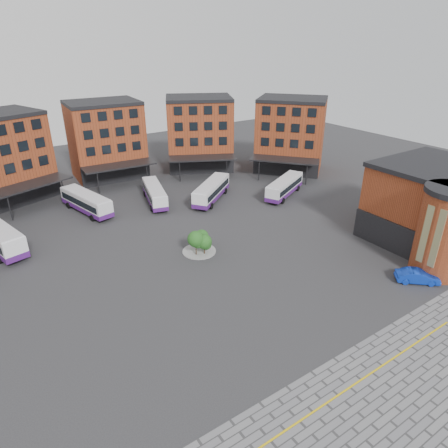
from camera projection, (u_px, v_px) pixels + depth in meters
ground at (241, 303)px, 42.29m from camera, size 160.00×160.00×0.00m
yellow_line at (361, 380)px, 32.81m from camera, size 26.00×0.15×0.02m
main_building at (80, 159)px, 65.40m from camera, size 94.14×42.48×14.60m
east_building at (432, 207)px, 52.25m from camera, size 17.40×15.40×10.60m
tree_island at (200, 241)px, 51.17m from camera, size 4.40×4.40×3.41m
bus_c at (86, 202)px, 63.20m from camera, size 5.17×11.77×3.23m
bus_d at (155, 193)px, 66.87m from camera, size 5.17×11.04×3.03m
bus_e at (212, 190)px, 67.86m from camera, size 10.72×9.09×3.24m
bus_f at (285, 187)px, 69.77m from camera, size 11.04×7.07×3.11m
blue_car at (418, 276)px, 45.49m from camera, size 4.68×4.39×1.57m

